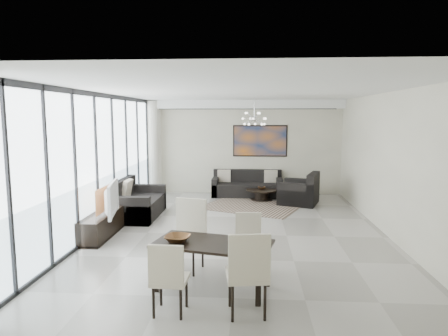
# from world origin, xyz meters

# --- Properties ---
(room_shell) EXTENTS (6.00, 9.00, 2.90)m
(room_shell) POSITION_xyz_m (0.46, 0.00, 1.45)
(room_shell) COLOR #A8A39B
(room_shell) RESTS_ON ground
(window_wall) EXTENTS (0.37, 8.95, 2.90)m
(window_wall) POSITION_xyz_m (-2.86, 0.00, 1.47)
(window_wall) COLOR white
(window_wall) RESTS_ON floor
(soffit) EXTENTS (5.98, 0.40, 0.26)m
(soffit) POSITION_xyz_m (0.00, 4.30, 2.77)
(soffit) COLOR white
(soffit) RESTS_ON room_shell
(painting) EXTENTS (1.68, 0.04, 0.98)m
(painting) POSITION_xyz_m (0.50, 4.47, 1.65)
(painting) COLOR #C2641A
(painting) RESTS_ON room_shell
(chandelier) EXTENTS (0.66, 0.66, 0.71)m
(chandelier) POSITION_xyz_m (0.30, 2.50, 2.35)
(chandelier) COLOR silver
(chandelier) RESTS_ON room_shell
(rug) EXTENTS (2.96, 2.67, 0.01)m
(rug) POSITION_xyz_m (0.26, 2.60, 0.01)
(rug) COLOR black
(rug) RESTS_ON floor
(coffee_table) EXTENTS (0.90, 0.90, 0.32)m
(coffee_table) POSITION_xyz_m (0.54, 3.45, 0.18)
(coffee_table) COLOR black
(coffee_table) RESTS_ON floor
(bowl_coffee) EXTENTS (0.26, 0.26, 0.07)m
(bowl_coffee) POSITION_xyz_m (0.54, 3.50, 0.35)
(bowl_coffee) COLOR brown
(bowl_coffee) RESTS_ON coffee_table
(sofa_main) EXTENTS (2.11, 0.86, 0.77)m
(sofa_main) POSITION_xyz_m (0.12, 4.07, 0.26)
(sofa_main) COLOR black
(sofa_main) RESTS_ON floor
(loveseat) EXTENTS (1.00, 1.78, 0.89)m
(loveseat) POSITION_xyz_m (-2.55, 1.34, 0.30)
(loveseat) COLOR black
(loveseat) RESTS_ON floor
(armchair) EXTENTS (1.26, 1.29, 0.88)m
(armchair) POSITION_xyz_m (1.59, 3.04, 0.30)
(armchair) COLOR black
(armchair) RESTS_ON floor
(side_table) EXTENTS (0.40, 0.40, 0.54)m
(side_table) POSITION_xyz_m (-2.60, 2.55, 0.36)
(side_table) COLOR black
(side_table) RESTS_ON floor
(tv_console) EXTENTS (0.43, 1.52, 0.47)m
(tv_console) POSITION_xyz_m (-2.76, -0.34, 0.24)
(tv_console) COLOR black
(tv_console) RESTS_ON floor
(television) EXTENTS (0.37, 1.14, 0.65)m
(television) POSITION_xyz_m (-2.60, -0.40, 0.80)
(television) COLOR gray
(television) RESTS_ON tv_console
(dining_table) EXTENTS (1.76, 1.15, 0.67)m
(dining_table) POSITION_xyz_m (-0.30, -2.59, 0.58)
(dining_table) COLOR black
(dining_table) RESTS_ON floor
(dining_chair_sw) EXTENTS (0.44, 0.44, 0.93)m
(dining_chair_sw) POSITION_xyz_m (-0.76, -3.41, 0.53)
(dining_chair_sw) COLOR beige
(dining_chair_sw) RESTS_ON floor
(dining_chair_se) EXTENTS (0.56, 0.56, 1.07)m
(dining_chair_se) POSITION_xyz_m (0.20, -3.38, 0.62)
(dining_chair_se) COLOR beige
(dining_chair_se) RESTS_ON floor
(dining_chair_nw) EXTENTS (0.62, 0.62, 1.11)m
(dining_chair_nw) POSITION_xyz_m (-0.75, -1.84, 0.64)
(dining_chair_nw) COLOR beige
(dining_chair_nw) RESTS_ON floor
(dining_chair_ne) EXTENTS (0.42, 0.42, 0.89)m
(dining_chair_ne) POSITION_xyz_m (0.19, -1.82, 0.51)
(dining_chair_ne) COLOR beige
(dining_chair_ne) RESTS_ON floor
(bowl_dining) EXTENTS (0.41, 0.41, 0.09)m
(bowl_dining) POSITION_xyz_m (-0.79, -2.58, 0.72)
(bowl_dining) COLOR brown
(bowl_dining) RESTS_ON dining_table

